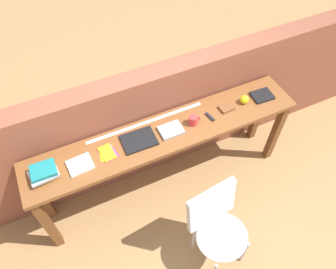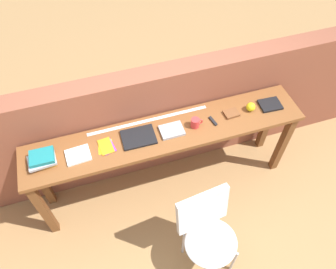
# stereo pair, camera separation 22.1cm
# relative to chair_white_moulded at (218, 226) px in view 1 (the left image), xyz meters

# --- Properties ---
(ground_plane) EXTENTS (40.00, 40.00, 0.00)m
(ground_plane) POSITION_rel_chair_white_moulded_xyz_m (-0.09, 0.52, -0.53)
(ground_plane) COLOR #9E7547
(brick_wall_back) EXTENTS (6.00, 0.20, 1.28)m
(brick_wall_back) POSITION_rel_chair_white_moulded_xyz_m (-0.09, 1.16, 0.11)
(brick_wall_back) COLOR brown
(brick_wall_back) RESTS_ON ground
(sideboard) EXTENTS (2.50, 0.44, 0.88)m
(sideboard) POSITION_rel_chair_white_moulded_xyz_m (-0.09, 0.82, 0.21)
(sideboard) COLOR brown
(sideboard) RESTS_ON ground
(chair_white_moulded) EXTENTS (0.49, 0.50, 0.89)m
(chair_white_moulded) POSITION_rel_chair_white_moulded_xyz_m (0.00, 0.00, 0.00)
(chair_white_moulded) COLOR silver
(chair_white_moulded) RESTS_ON ground
(book_stack_leftmost) EXTENTS (0.23, 0.18, 0.09)m
(book_stack_leftmost) POSITION_rel_chair_white_moulded_xyz_m (-1.13, 0.82, 0.40)
(book_stack_leftmost) COLOR gold
(book_stack_leftmost) RESTS_ON sideboard
(magazine_cycling) EXTENTS (0.21, 0.18, 0.02)m
(magazine_cycling) POSITION_rel_chair_white_moulded_xyz_m (-0.86, 0.80, 0.36)
(magazine_cycling) COLOR white
(magazine_cycling) RESTS_ON sideboard
(pamphlet_pile_colourful) EXTENTS (0.15, 0.18, 0.01)m
(pamphlet_pile_colourful) POSITION_rel_chair_white_moulded_xyz_m (-0.62, 0.82, 0.36)
(pamphlet_pile_colourful) COLOR yellow
(pamphlet_pile_colourful) RESTS_ON sideboard
(book_open_centre) EXTENTS (0.29, 0.22, 0.02)m
(book_open_centre) POSITION_rel_chair_white_moulded_xyz_m (-0.34, 0.83, 0.36)
(book_open_centre) COLOR black
(book_open_centre) RESTS_ON sideboard
(book_grey_hardcover) EXTENTS (0.20, 0.16, 0.03)m
(book_grey_hardcover) POSITION_rel_chair_white_moulded_xyz_m (-0.05, 0.81, 0.37)
(book_grey_hardcover) COLOR #9E9EA3
(book_grey_hardcover) RESTS_ON sideboard
(mug) EXTENTS (0.11, 0.08, 0.09)m
(mug) POSITION_rel_chair_white_moulded_xyz_m (0.17, 0.81, 0.40)
(mug) COLOR red
(mug) RESTS_ON sideboard
(multitool_folded) EXTENTS (0.04, 0.11, 0.02)m
(multitool_folded) POSITION_rel_chair_white_moulded_xyz_m (0.34, 0.81, 0.36)
(multitool_folded) COLOR black
(multitool_folded) RESTS_ON sideboard
(leather_journal_brown) EXTENTS (0.14, 0.11, 0.02)m
(leather_journal_brown) POSITION_rel_chair_white_moulded_xyz_m (0.53, 0.84, 0.37)
(leather_journal_brown) COLOR brown
(leather_journal_brown) RESTS_ON sideboard
(sports_ball_small) EXTENTS (0.08, 0.08, 0.08)m
(sports_ball_small) POSITION_rel_chair_white_moulded_xyz_m (0.72, 0.83, 0.39)
(sports_ball_small) COLOR yellow
(sports_ball_small) RESTS_ON sideboard
(book_repair_rightmost) EXTENTS (0.21, 0.17, 0.02)m
(book_repair_rightmost) POSITION_rel_chair_white_moulded_xyz_m (0.92, 0.83, 0.36)
(book_repair_rightmost) COLOR black
(book_repair_rightmost) RESTS_ON sideboard
(ruler_metal_back_edge) EXTENTS (1.10, 0.03, 0.00)m
(ruler_metal_back_edge) POSITION_rel_chair_white_moulded_xyz_m (-0.21, 0.99, 0.35)
(ruler_metal_back_edge) COLOR silver
(ruler_metal_back_edge) RESTS_ON sideboard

